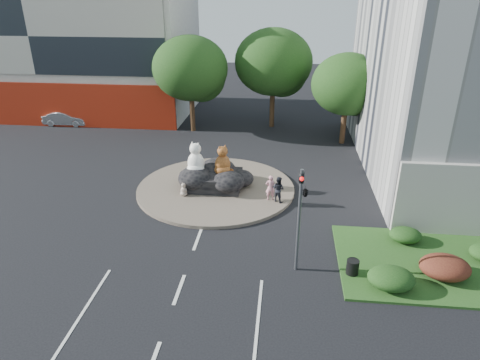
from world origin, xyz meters
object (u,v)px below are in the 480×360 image
object	(u,v)px
litter_bin	(353,267)
kitten_white	(235,187)
pedestrian_pink	(270,188)
cat_tabby	(223,160)
parked_car	(66,118)
cat_white	(196,158)
pedestrian_dark	(278,189)
kitten_calico	(184,189)

from	to	relation	value
litter_bin	kitten_white	bearing A→B (deg)	129.38
kitten_white	pedestrian_pink	bearing A→B (deg)	-55.82
cat_tabby	parked_car	xyz separation A→B (m)	(-16.59, 12.30, -1.39)
kitten_white	parked_car	world-z (taller)	parked_car
cat_white	pedestrian_pink	xyz separation A→B (m)	(4.74, -1.39, -1.17)
kitten_white	cat_tabby	bearing A→B (deg)	103.19
pedestrian_dark	litter_bin	world-z (taller)	pedestrian_dark
pedestrian_pink	kitten_white	bearing A→B (deg)	-23.12
cat_tabby	kitten_white	world-z (taller)	cat_tabby
pedestrian_pink	litter_bin	distance (m)	7.86
cat_white	pedestrian_dark	xyz separation A→B (m)	(5.21, -1.55, -1.16)
cat_white	litter_bin	xyz separation A→B (m)	(8.71, -8.15, -1.69)
cat_white	pedestrian_dark	world-z (taller)	cat_white
cat_white	cat_tabby	bearing A→B (deg)	19.90
kitten_white	parked_car	distance (m)	21.79
cat_tabby	cat_white	bearing A→B (deg)	148.79
pedestrian_dark	kitten_white	bearing A→B (deg)	13.07
cat_white	parked_car	distance (m)	19.45
cat_tabby	kitten_calico	size ratio (longest dim) A/B	2.26
kitten_calico	litter_bin	size ratio (longest dim) A/B	1.24
kitten_white	litter_bin	xyz separation A→B (m)	(6.16, -7.51, -0.12)
cat_tabby	kitten_calico	world-z (taller)	cat_tabby
cat_white	kitten_white	bearing A→B (deg)	2.62
pedestrian_dark	cat_tabby	bearing A→B (deg)	7.02
pedestrian_dark	cat_white	bearing A→B (deg)	15.34
litter_bin	cat_tabby	bearing A→B (deg)	130.50
kitten_white	pedestrian_pink	size ratio (longest dim) A/B	0.49
pedestrian_dark	parked_car	world-z (taller)	pedestrian_dark
cat_white	pedestrian_pink	bearing A→B (deg)	0.36
kitten_calico	litter_bin	world-z (taller)	kitten_calico
litter_bin	kitten_calico	bearing A→B (deg)	143.75
pedestrian_dark	litter_bin	distance (m)	7.49
cat_tabby	parked_car	distance (m)	20.70
cat_tabby	pedestrian_dark	bearing A→B (deg)	-59.25
cat_white	parked_car	size ratio (longest dim) A/B	0.52
cat_tabby	kitten_white	distance (m)	1.86
pedestrian_dark	parked_car	xyz separation A→B (m)	(-20.14, 13.94, -0.32)
pedestrian_pink	pedestrian_dark	world-z (taller)	pedestrian_dark
cat_white	pedestrian_pink	world-z (taller)	cat_white
cat_white	litter_bin	size ratio (longest dim) A/B	3.06
cat_white	parked_car	world-z (taller)	cat_white
cat_tabby	parked_car	world-z (taller)	cat_tabby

